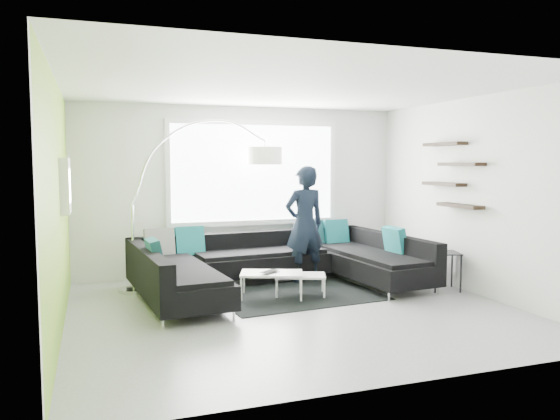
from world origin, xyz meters
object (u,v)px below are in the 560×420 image
at_px(coffee_table, 286,284).
at_px(laptop, 273,272).
at_px(sectional_sofa, 280,265).
at_px(person, 305,224).
at_px(arc_lamp, 132,205).
at_px(side_table, 444,271).

bearing_deg(coffee_table, laptop, -145.41).
distance_m(sectional_sofa, person, 0.90).
distance_m(arc_lamp, laptop, 2.25).
relative_size(sectional_sofa, side_table, 7.50).
xyz_separation_m(side_table, laptop, (-2.55, 0.32, 0.09)).
bearing_deg(coffee_table, sectional_sofa, 104.25).
bearing_deg(side_table, arc_lamp, 162.19).
bearing_deg(person, side_table, 138.91).
bearing_deg(laptop, side_table, -44.28).
xyz_separation_m(coffee_table, arc_lamp, (-1.99, 1.01, 1.08)).
xyz_separation_m(arc_lamp, person, (2.59, -0.19, -0.35)).
bearing_deg(sectional_sofa, arc_lamp, 157.15).
height_order(side_table, person, person).
xyz_separation_m(person, laptop, (-0.82, -0.88, -0.54)).
height_order(arc_lamp, person, arc_lamp).
bearing_deg(coffee_table, side_table, 10.79).
xyz_separation_m(sectional_sofa, arc_lamp, (-2.03, 0.65, 0.88)).
bearing_deg(person, sectional_sofa, 32.57).
bearing_deg(arc_lamp, sectional_sofa, -18.66).
relative_size(sectional_sofa, arc_lamp, 1.67).
bearing_deg(sectional_sofa, side_table, -23.01).
relative_size(person, laptop, 4.82).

